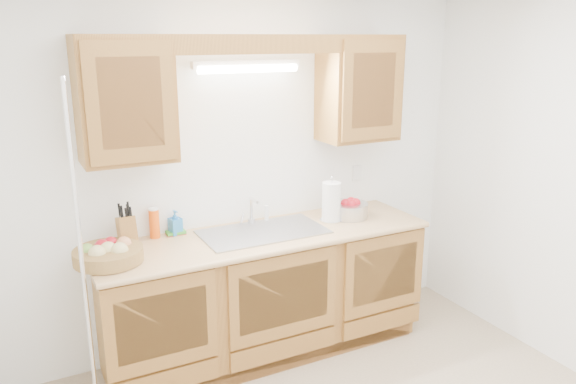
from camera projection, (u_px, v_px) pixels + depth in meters
room at (367, 239)px, 2.69m from camera, size 3.52×3.50×2.50m
base_cabinets at (264, 294)px, 3.93m from camera, size 2.20×0.60×0.86m
countertop at (264, 236)px, 3.80m from camera, size 2.30×0.63×0.04m
upper_cabinet_left at (125, 100)px, 3.31m from camera, size 0.55×0.33×0.75m
upper_cabinet_right at (359, 88)px, 4.05m from camera, size 0.55×0.33×0.75m
valance at (262, 44)px, 3.47m from camera, size 2.20×0.05×0.12m
fluorescent_fixture at (248, 66)px, 3.70m from camera, size 0.76×0.08×0.08m
sink at (263, 242)px, 3.84m from camera, size 0.84×0.46×0.36m
wire_shelf_pole at (82, 264)px, 3.03m from camera, size 0.03×0.03×2.00m
outlet_plate at (357, 173)px, 4.41m from camera, size 0.08×0.01×0.12m
fruit_basket at (108, 253)px, 3.30m from camera, size 0.50×0.50×0.13m
knife_block at (127, 232)px, 3.50m from camera, size 0.11×0.17×0.30m
orange_canister at (154, 223)px, 3.69m from camera, size 0.09×0.09×0.20m
soap_bottle at (175, 222)px, 3.76m from camera, size 0.09×0.09×0.17m
sponge at (176, 233)px, 3.78m from camera, size 0.13×0.08×0.03m
paper_towel at (331, 202)px, 4.02m from camera, size 0.17×0.17×0.34m
apple_bowl at (349, 209)px, 4.12m from camera, size 0.32×0.32×0.14m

